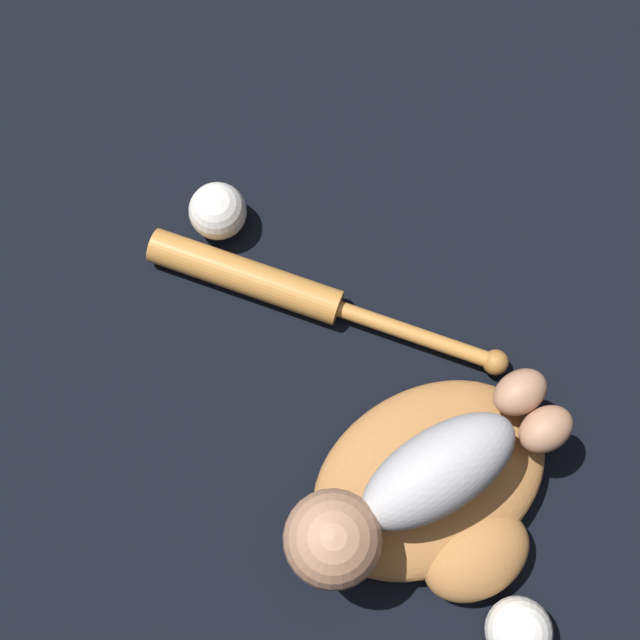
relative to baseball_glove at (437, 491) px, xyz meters
The scene contains 6 objects.
ground_plane 0.06m from the baseball_glove, ahead, with size 6.00×6.00×0.00m, color black.
baseball_glove is the anchor object (origin of this frame).
baby_figure 0.09m from the baseball_glove, 34.12° to the right, with size 0.37×0.15×0.11m.
baseball_bat 0.32m from the baseball_glove, 95.14° to the right, with size 0.26×0.44×0.05m.
baseball 0.45m from the baseball_glove, 94.26° to the right, with size 0.08×0.08×0.08m.
baseball_spare 0.18m from the baseball_glove, 77.36° to the left, with size 0.08×0.08×0.08m.
Camera 1 is at (0.12, -0.02, 1.11)m, focal length 50.00 mm.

